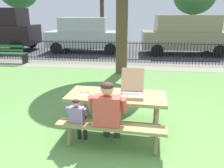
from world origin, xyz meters
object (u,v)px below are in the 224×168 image
child_at_table (78,117)px  parked_car_center (86,34)px  park_bench_left (9,54)px  pizza_slice_on_table (83,94)px  picnic_table_foreground (116,103)px  adult_at_table (108,111)px  parked_car_right (185,34)px  pizza_box_open (132,89)px

child_at_table → parked_car_center: bearing=103.0°
park_bench_left → pizza_slice_on_table: bearing=-48.4°
picnic_table_foreground → adult_at_table: 0.51m
pizza_slice_on_table → parked_car_right: bearing=69.1°
adult_at_table → child_at_table: 0.53m
picnic_table_foreground → pizza_slice_on_table: bearing=-174.7°
picnic_table_foreground → parked_car_right: size_ratio=0.40×
pizza_slice_on_table → child_at_table: size_ratio=0.30×
adult_at_table → child_at_table: adult_at_table is taller
pizza_box_open → park_bench_left: bearing=136.9°
pizza_box_open → pizza_slice_on_table: size_ratio=1.90×
picnic_table_foreground → adult_at_table: bearing=-98.9°
pizza_box_open → park_bench_left: pizza_box_open is taller
park_bench_left → pizza_box_open: bearing=-43.1°
parked_car_right → pizza_slice_on_table: bearing=-110.9°
park_bench_left → adult_at_table: bearing=-47.7°
pizza_slice_on_table → adult_at_table: (0.53, -0.44, -0.12)m
adult_at_table → park_bench_left: size_ratio=0.74×
pizza_slice_on_table → park_bench_left: bearing=131.6°
pizza_box_open → parked_car_right: 9.15m
adult_at_table → parked_car_right: size_ratio=0.25×
pizza_box_open → parked_car_center: bearing=109.0°
pizza_box_open → parked_car_center: size_ratio=0.11×
pizza_box_open → child_at_table: size_ratio=0.58×
picnic_table_foreground → child_at_table: bearing=-139.9°
pizza_box_open → child_at_table: 1.09m
parked_car_center → parked_car_right: 5.53m
pizza_slice_on_table → parked_car_center: 9.15m
picnic_table_foreground → pizza_box_open: 0.40m
parked_car_center → parked_car_right: (5.53, 0.00, 0.09)m
parked_car_right → child_at_table: bearing=-109.9°
child_at_table → picnic_table_foreground: bearing=40.1°
picnic_table_foreground → pizza_box_open: size_ratio=3.74×
parked_car_right → park_bench_left: bearing=-157.7°
picnic_table_foreground → adult_at_table: adult_at_table is taller
pizza_slice_on_table → parked_car_center: parked_car_center is taller
child_at_table → parked_car_right: (3.38, 9.34, 0.57)m
adult_at_table → parked_car_right: parked_car_right is taller
pizza_box_open → park_bench_left: (-5.77, 5.41, -0.46)m
pizza_slice_on_table → child_at_table: (0.02, -0.44, -0.25)m
child_at_table → parked_car_center: size_ratio=0.20×
pizza_box_open → picnic_table_foreground: bearing=-172.5°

